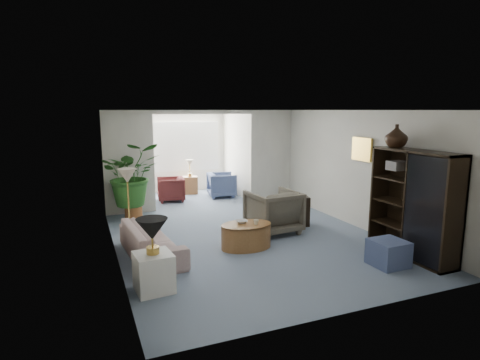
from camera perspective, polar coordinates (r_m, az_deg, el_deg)
name	(u,v)px	position (r m, az deg, el deg)	size (l,w,h in m)	color
floor	(252,241)	(7.79, 1.68, -8.71)	(6.00, 6.00, 0.00)	#7B8AA3
sunroom_floor	(194,198)	(11.52, -6.57, -2.58)	(2.60, 2.60, 0.00)	#7B8AA3
back_pier_left	(129,163)	(9.88, -15.65, 2.38)	(1.20, 0.12, 2.50)	silver
back_pier_right	(271,156)	(10.97, 4.49, 3.45)	(1.20, 0.12, 2.50)	silver
back_header	(204,112)	(10.19, -5.16, 9.70)	(2.60, 0.12, 0.10)	silver
window_pane	(184,146)	(12.34, -8.06, 4.81)	(2.20, 0.02, 1.50)	white
window_blinds	(184,146)	(12.31, -8.02, 4.80)	(2.20, 0.02, 1.50)	white
framed_picture	(363,149)	(8.63, 17.19, 4.25)	(0.04, 0.50, 0.40)	#B7AB92
sofa	(152,241)	(7.08, -12.59, -8.55)	(1.89, 0.74, 0.55)	#BFAFA1
end_table	(154,272)	(5.80, -12.29, -12.81)	(0.50, 0.50, 0.55)	white
table_lamp	(152,229)	(5.59, -12.53, -6.91)	(0.44, 0.44, 0.30)	black
floor_lamp	(127,176)	(7.96, -15.90, 0.59)	(0.36, 0.36, 0.28)	beige
coffee_table	(246,236)	(7.35, 0.89, -8.02)	(0.95, 0.95, 0.45)	olive
coffee_bowl	(242,222)	(7.34, 0.23, -5.99)	(0.21, 0.21, 0.05)	silver
coffee_cup	(256,222)	(7.24, 2.31, -6.08)	(0.10, 0.10, 0.09)	beige
wingback_chair	(273,211)	(8.22, 4.80, -4.52)	(0.94, 0.97, 0.88)	#6A6453
side_table_dark	(295,211)	(8.83, 7.98, -4.37)	(0.54, 0.43, 0.64)	black
entertainment_cabinet	(413,204)	(7.38, 23.65, -3.19)	(0.44, 1.66, 1.84)	black
cabinet_urn	(396,136)	(7.58, 21.54, 5.90)	(0.39, 0.39, 0.41)	black
ottoman	(388,253)	(6.98, 20.53, -9.80)	(0.53, 0.53, 0.42)	slate
plant_pot	(134,212)	(9.58, -15.04, -4.47)	(0.40, 0.40, 0.32)	#9C592D
house_plant	(132,174)	(9.40, -15.29, 0.80)	(1.32, 1.14, 1.46)	#285F20
sunroom_chair_blue	(222,185)	(11.57, -2.64, -0.69)	(0.75, 0.77, 0.70)	slate
sunroom_chair_maroon	(171,189)	(11.17, -9.92, -1.31)	(0.71, 0.73, 0.67)	#551D22
sunroom_table	(190,185)	(12.07, -7.19, -0.73)	(0.43, 0.34, 0.53)	olive
shelf_clutter	(421,190)	(7.17, 24.51, -1.33)	(0.30, 1.11, 1.06)	#494744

